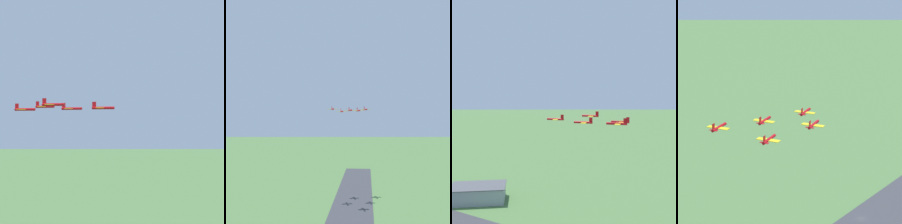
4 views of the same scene
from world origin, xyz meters
TOP-DOWN VIEW (x-y plane):
  - jet_0 at (50.79, -28.44)m, footprint 8.28×8.06m
  - jet_1 at (61.91, -42.72)m, footprint 8.28×8.06m
  - jet_2 at (68.67, -25.67)m, footprint 8.28×8.06m
  - jet_3 at (73.02, -57.00)m, footprint 8.28×8.06m
  - jet_4 at (79.78, -39.94)m, footprint 8.28×8.06m

SIDE VIEW (x-z plane):
  - jet_4 at x=79.78m, z-range 69.54..72.35m
  - jet_0 at x=50.79m, z-range 69.88..72.69m
  - jet_1 at x=61.91m, z-range 69.98..72.78m
  - jet_2 at x=68.67m, z-range 70.94..73.75m
  - jet_3 at x=73.02m, z-range 71.13..73.93m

